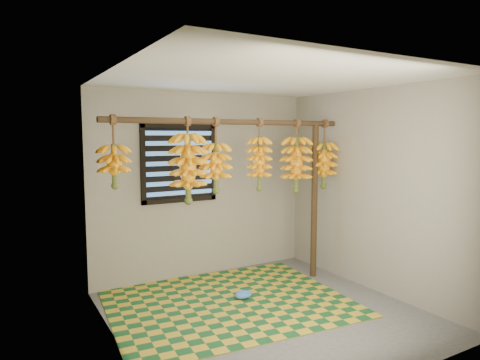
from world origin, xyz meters
TOP-DOWN VIEW (x-y plane):
  - floor at (0.00, 0.00)m, footprint 3.00×3.00m
  - ceiling at (0.00, 0.00)m, footprint 3.00×3.00m
  - wall_back at (0.00, 1.50)m, footprint 3.00×0.01m
  - wall_left at (-1.50, 0.00)m, footprint 0.01×3.00m
  - wall_right at (1.50, 0.00)m, footprint 0.01×3.00m
  - window at (-0.35, 1.48)m, footprint 1.00×0.04m
  - hanging_pole at (0.00, 0.70)m, footprint 3.00×0.06m
  - support_post at (1.20, 0.70)m, footprint 0.08×0.08m
  - woven_mat at (-0.20, 0.46)m, footprint 2.73×2.26m
  - plastic_bag at (-0.01, 0.46)m, footprint 0.23×0.18m
  - banana_bunch_a at (-1.35, 0.70)m, footprint 0.30×0.30m
  - banana_bunch_b at (-0.56, 0.70)m, footprint 0.39×0.39m
  - banana_bunch_c at (-0.22, 0.70)m, footprint 0.34×0.34m
  - banana_bunch_d at (0.35, 0.70)m, footprint 0.29×0.29m
  - banana_bunch_e at (0.90, 0.70)m, footprint 0.38×0.38m
  - banana_bunch_f at (1.35, 0.70)m, footprint 0.33×0.33m

SIDE VIEW (x-z plane):
  - floor at x=0.00m, z-range -0.01..0.00m
  - woven_mat at x=-0.20m, z-range 0.00..0.01m
  - plastic_bag at x=-0.01m, z-range 0.01..0.10m
  - support_post at x=1.20m, z-range 0.00..2.00m
  - wall_back at x=0.00m, z-range 0.00..2.40m
  - wall_left at x=-1.50m, z-range 0.00..2.40m
  - wall_right at x=1.50m, z-range 0.00..2.40m
  - banana_bunch_f at x=1.35m, z-range 1.02..1.90m
  - banana_bunch_e at x=0.90m, z-range 1.03..1.94m
  - banana_bunch_c at x=-0.22m, z-range 1.07..1.91m
  - banana_bunch_b at x=-0.56m, z-range 1.03..1.96m
  - window at x=-0.35m, z-range 1.00..2.00m
  - banana_bunch_d at x=0.35m, z-range 1.09..1.94m
  - banana_bunch_a at x=-1.35m, z-range 1.19..1.91m
  - hanging_pole at x=0.00m, z-range 1.97..2.03m
  - ceiling at x=0.00m, z-range 2.40..2.41m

